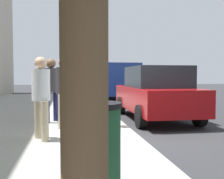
# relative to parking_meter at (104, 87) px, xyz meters

# --- Properties ---
(ground_plane) EXTENTS (80.00, 80.00, 0.00)m
(ground_plane) POSITION_rel_parking_meter_xyz_m (-0.58, -0.63, -1.17)
(ground_plane) COLOR #2B2B2D
(ground_plane) RESTS_ON ground
(sidewalk_slab) EXTENTS (28.00, 6.00, 0.15)m
(sidewalk_slab) POSITION_rel_parking_meter_xyz_m (-0.58, 2.37, -1.09)
(sidewalk_slab) COLOR gray
(sidewalk_slab) RESTS_ON ground_plane
(parking_meter) EXTENTS (0.36, 0.12, 1.41)m
(parking_meter) POSITION_rel_parking_meter_xyz_m (0.00, 0.00, 0.00)
(parking_meter) COLOR gray
(parking_meter) RESTS_ON sidewalk_slab
(pedestrian_at_meter) EXTENTS (0.52, 0.39, 1.79)m
(pedestrian_at_meter) POSITION_rel_parking_meter_xyz_m (0.08, 1.01, 0.05)
(pedestrian_at_meter) COLOR tan
(pedestrian_at_meter) RESTS_ON sidewalk_slab
(pedestrian_bystander) EXTENTS (0.48, 0.37, 1.70)m
(pedestrian_bystander) POSITION_rel_parking_meter_xyz_m (-1.17, 1.45, -0.03)
(pedestrian_bystander) COLOR tan
(pedestrian_bystander) RESTS_ON sidewalk_slab
(parking_officer) EXTENTS (0.47, 0.39, 1.80)m
(parking_officer) POSITION_rel_parking_meter_xyz_m (0.96, 1.38, 0.05)
(parking_officer) COLOR #191E4C
(parking_officer) RESTS_ON sidewalk_slab
(parked_sedan_near) EXTENTS (4.41, 2.00, 1.77)m
(parked_sedan_near) POSITION_rel_parking_meter_xyz_m (1.71, -1.98, -0.27)
(parked_sedan_near) COLOR maroon
(parked_sedan_near) RESTS_ON ground_plane
(parked_van_far) EXTENTS (5.25, 2.22, 2.18)m
(parked_van_far) POSITION_rel_parking_meter_xyz_m (9.46, -1.98, 0.09)
(parked_van_far) COLOR navy
(parked_van_far) RESTS_ON ground_plane
(trash_bin) EXTENTS (0.59, 0.59, 1.01)m
(trash_bin) POSITION_rel_parking_meter_xyz_m (-3.78, 0.61, -0.51)
(trash_bin) COLOR #1E4C2D
(trash_bin) RESTS_ON sidewalk_slab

